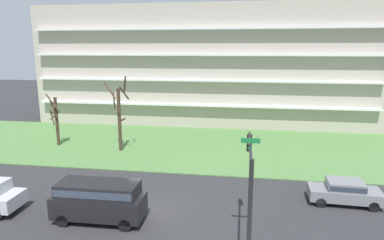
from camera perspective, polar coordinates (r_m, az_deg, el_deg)
name	(u,v)px	position (r m, az deg, el deg)	size (l,w,h in m)	color
ground	(155,208)	(21.97, -6.32, -14.60)	(160.00, 160.00, 0.00)	#2D2D30
grass_lawn_strip	(190,146)	(34.76, -0.34, -4.35)	(80.00, 16.00, 0.08)	#547F42
apartment_building	(206,65)	(47.61, 2.41, 9.26)	(43.47, 13.60, 15.15)	#B2A899
tree_far_left	(56,119)	(36.88, -21.99, 0.19)	(1.40, 1.43, 5.46)	#423023
tree_left	(119,115)	(32.94, -12.18, 0.87)	(2.27, 2.27, 7.33)	#423023
sedan_gray_center_left	(345,191)	(24.14, 24.37, -10.86)	(4.47, 1.98, 1.57)	slate
van_black_center_right	(99,198)	(20.54, -15.45, -12.65)	(5.23, 2.08, 2.36)	black
traffic_signal_mast	(250,181)	(15.59, 9.69, -10.16)	(0.90, 5.89, 5.71)	black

